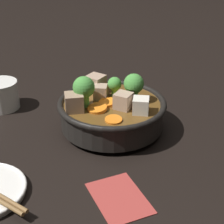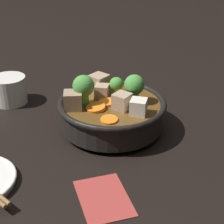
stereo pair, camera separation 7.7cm
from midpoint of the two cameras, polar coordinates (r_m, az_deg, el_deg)
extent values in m
plane|color=black|center=(0.79, -2.79, -2.66)|extent=(3.00, 3.00, 0.00)
cylinder|color=black|center=(0.79, -2.80, -2.34)|extent=(0.12, 0.12, 0.01)
cylinder|color=black|center=(0.77, -2.85, -0.41)|extent=(0.21, 0.21, 0.05)
torus|color=black|center=(0.76, -2.90, 1.27)|extent=(0.22, 0.22, 0.01)
cylinder|color=brown|center=(0.77, -2.87, 0.34)|extent=(0.20, 0.20, 0.03)
cylinder|color=orange|center=(0.78, -8.63, 2.05)|extent=(0.05, 0.05, 0.01)
cylinder|color=orange|center=(0.73, -5.26, 0.45)|extent=(0.05, 0.05, 0.01)
cylinder|color=orange|center=(0.77, -1.46, 1.97)|extent=(0.04, 0.04, 0.01)
cylinder|color=orange|center=(0.76, -3.73, 1.52)|extent=(0.05, 0.05, 0.01)
cylinder|color=orange|center=(0.70, -2.94, -1.27)|extent=(0.03, 0.03, 0.01)
cylinder|color=#59B84C|center=(0.75, -7.24, 1.87)|extent=(0.02, 0.02, 0.03)
sphere|color=#47933D|center=(0.74, -7.36, 3.85)|extent=(0.04, 0.04, 0.04)
cylinder|color=#59B84C|center=(0.79, -2.41, 2.98)|extent=(0.01, 0.01, 0.02)
sphere|color=#47933D|center=(0.78, -2.44, 4.25)|extent=(0.03, 0.03, 0.03)
cylinder|color=#59B84C|center=(0.77, 0.36, 2.54)|extent=(0.02, 0.02, 0.02)
sphere|color=#47933D|center=(0.76, 0.36, 4.37)|extent=(0.04, 0.04, 0.04)
cube|color=tan|center=(0.78, -4.61, 3.02)|extent=(0.03, 0.03, 0.03)
cube|color=tan|center=(0.81, -5.23, 4.32)|extent=(0.05, 0.05, 0.04)
cube|color=#9E7F66|center=(0.73, -8.80, 1.40)|extent=(0.04, 0.04, 0.04)
cube|color=tan|center=(0.73, -1.26, 1.64)|extent=(0.04, 0.04, 0.03)
cube|color=silver|center=(0.72, 1.36, 0.91)|extent=(0.04, 0.04, 0.03)
cylinder|color=white|center=(0.91, -18.91, 2.41)|extent=(0.08, 0.08, 0.06)
cylinder|color=brown|center=(0.90, -19.10, 3.52)|extent=(0.07, 0.07, 0.00)
cube|color=#A33833|center=(0.61, -2.59, -13.04)|extent=(0.12, 0.10, 0.00)
camera|label=1|loc=(0.04, -92.86, -1.51)|focal=60.00mm
camera|label=2|loc=(0.04, 87.14, 1.51)|focal=60.00mm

